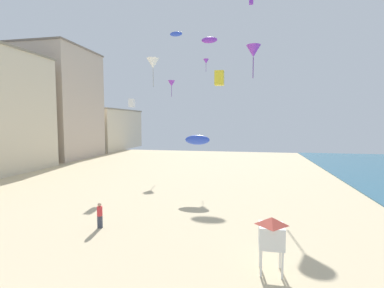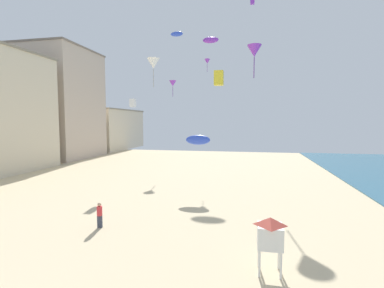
{
  "view_description": "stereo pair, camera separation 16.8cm",
  "coord_description": "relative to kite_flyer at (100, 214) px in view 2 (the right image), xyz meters",
  "views": [
    {
      "loc": [
        9.25,
        -3.99,
        6.78
      ],
      "look_at": [
        5.21,
        16.31,
        5.14
      ],
      "focal_mm": 26.23,
      "sensor_mm": 36.0,
      "label": 1
    },
    {
      "loc": [
        9.41,
        -3.96,
        6.78
      ],
      "look_at": [
        5.21,
        16.31,
        5.14
      ],
      "focal_mm": 26.23,
      "sensor_mm": 36.0,
      "label": 2
    }
  ],
  "objects": [
    {
      "name": "boardwalk_hotel_mid",
      "position": [
        -27.08,
        31.12,
        9.19
      ],
      "size": [
        14.33,
        13.6,
        20.2
      ],
      "color": "#C6B29E",
      "rests_on": "ground"
    },
    {
      "name": "boardwalk_hotel_far",
      "position": [
        -27.08,
        49.12,
        4.01
      ],
      "size": [
        13.86,
        19.93,
        9.84
      ],
      "color": "beige",
      "rests_on": "ground"
    },
    {
      "name": "kite_flyer",
      "position": [
        0.0,
        0.0,
        0.0
      ],
      "size": [
        0.34,
        0.34,
        1.64
      ],
      "rotation": [
        0.0,
        0.0,
        3.83
      ],
      "color": "#383D4C",
      "rests_on": "ground"
    },
    {
      "name": "lifeguard_stand",
      "position": [
        10.29,
        -3.36,
        0.92
      ],
      "size": [
        1.1,
        1.1,
        2.55
      ],
      "rotation": [
        0.0,
        0.0,
        0.11
      ],
      "color": "white",
      "rests_on": "ground"
    },
    {
      "name": "kite_blue_parafoil",
      "position": [
        1.96,
        12.12,
        14.68
      ],
      "size": [
        1.26,
        0.35,
        0.49
      ],
      "color": "blue"
    },
    {
      "name": "kite_purple_delta",
      "position": [
        2.99,
        25.8,
        14.77
      ],
      "size": [
        0.82,
        0.82,
        1.85
      ],
      "color": "purple"
    },
    {
      "name": "kite_purple_box",
      "position": [
        9.37,
        23.78,
        22.06
      ],
      "size": [
        0.56,
        0.56,
        0.88
      ],
      "color": "purple"
    },
    {
      "name": "kite_purple_delta_2",
      "position": [
        -2.33,
        25.88,
        11.7
      ],
      "size": [
        1.07,
        1.07,
        2.44
      ],
      "color": "purple"
    },
    {
      "name": "kite_yellow_box",
      "position": [
        7.51,
        0.64,
        8.41
      ],
      "size": [
        0.53,
        0.53,
        0.83
      ],
      "color": "yellow"
    },
    {
      "name": "kite_white_box",
      "position": [
        -4.0,
        14.67,
        8.04
      ],
      "size": [
        0.59,
        0.59,
        0.93
      ],
      "color": "white"
    },
    {
      "name": "kite_purple_delta_3",
      "position": [
        9.68,
        17.08,
        13.81
      ],
      "size": [
        1.62,
        1.62,
        3.67
      ],
      "color": "purple"
    },
    {
      "name": "kite_white_delta",
      "position": [
        1.58,
        6.08,
        10.58
      ],
      "size": [
        1.01,
        1.01,
        2.3
      ],
      "color": "white"
    },
    {
      "name": "kite_blue_parafoil_2",
      "position": [
        4.31,
        11.26,
        4.08
      ],
      "size": [
        2.44,
        0.68,
        0.95
      ],
      "color": "blue"
    },
    {
      "name": "kite_purple_parafoil",
      "position": [
        3.2,
        27.77,
        18.37
      ],
      "size": [
        2.44,
        0.68,
        0.95
      ],
      "color": "purple"
    }
  ]
}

